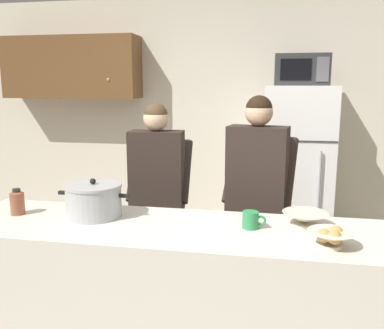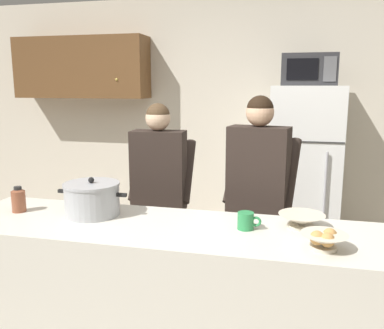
# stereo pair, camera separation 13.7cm
# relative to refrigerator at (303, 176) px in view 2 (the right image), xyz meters

# --- Properties ---
(back_wall_unit) EXTENTS (6.00, 0.48, 2.60)m
(back_wall_unit) POSITION_rel_refrigerator_xyz_m (-1.01, 0.42, 0.54)
(back_wall_unit) COLOR beige
(back_wall_unit) RESTS_ON ground
(kitchen_island) EXTENTS (2.56, 0.68, 0.92)m
(kitchen_island) POSITION_rel_refrigerator_xyz_m (-0.78, -1.85, -0.39)
(kitchen_island) COLOR silver
(kitchen_island) RESTS_ON ground
(refrigerator) EXTENTS (0.64, 0.68, 1.69)m
(refrigerator) POSITION_rel_refrigerator_xyz_m (0.00, 0.00, 0.00)
(refrigerator) COLOR white
(refrigerator) RESTS_ON ground
(microwave) EXTENTS (0.48, 0.37, 0.28)m
(microwave) POSITION_rel_refrigerator_xyz_m (0.00, -0.02, 0.99)
(microwave) COLOR #2D2D30
(microwave) RESTS_ON refrigerator
(person_near_pot) EXTENTS (0.50, 0.43, 1.57)m
(person_near_pot) POSITION_rel_refrigerator_xyz_m (-1.09, -1.07, 0.12)
(person_near_pot) COLOR #33384C
(person_near_pot) RESTS_ON ground
(person_by_sink) EXTENTS (0.55, 0.48, 1.63)m
(person_by_sink) POSITION_rel_refrigerator_xyz_m (-0.34, -1.12, 0.17)
(person_by_sink) COLOR #33384C
(person_by_sink) RESTS_ON ground
(cooking_pot) EXTENTS (0.45, 0.34, 0.24)m
(cooking_pot) POSITION_rel_refrigerator_xyz_m (-1.29, -1.76, 0.17)
(cooking_pot) COLOR #ADAFB5
(cooking_pot) RESTS_ON kitchen_island
(coffee_mug) EXTENTS (0.13, 0.09, 0.10)m
(coffee_mug) POSITION_rel_refrigerator_xyz_m (-0.35, -1.80, 0.12)
(coffee_mug) COLOR #2D8C4C
(coffee_mug) RESTS_ON kitchen_island
(bread_bowl) EXTENTS (0.23, 0.23, 0.10)m
(bread_bowl) POSITION_rel_refrigerator_xyz_m (0.04, -2.00, 0.12)
(bread_bowl) COLOR beige
(bread_bowl) RESTS_ON kitchen_island
(empty_bowl) EXTENTS (0.26, 0.26, 0.08)m
(empty_bowl) POSITION_rel_refrigerator_xyz_m (-0.05, -1.71, 0.12)
(empty_bowl) COLOR beige
(empty_bowl) RESTS_ON kitchen_island
(bottle_near_edge) EXTENTS (0.08, 0.08, 0.16)m
(bottle_near_edge) POSITION_rel_refrigerator_xyz_m (-1.77, -1.81, 0.15)
(bottle_near_edge) COLOR brown
(bottle_near_edge) RESTS_ON kitchen_island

